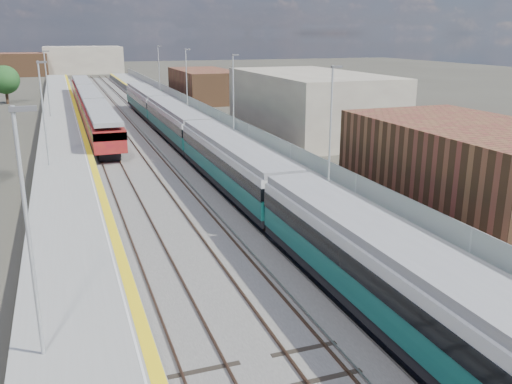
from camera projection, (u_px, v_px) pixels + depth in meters
ground at (153, 134)px, 57.92m from camera, size 320.00×320.00×0.00m
ballast_bed at (128, 131)px, 59.44m from camera, size 10.50×155.00×0.06m
tracks at (132, 128)px, 61.13m from camera, size 8.96×160.00×0.17m
platform_right at (195, 123)px, 61.74m from camera, size 4.70×155.00×8.52m
platform_left at (62, 130)px, 57.08m from camera, size 4.30×155.00×8.52m
buildings at (12, 32)px, 129.00m from camera, size 72.00×185.50×40.00m
green_train at (199, 138)px, 44.53m from camera, size 2.69×74.99×2.96m
red_train at (90, 103)px, 67.97m from camera, size 2.69×54.58×3.39m
tree_c at (5, 80)px, 81.61m from camera, size 4.26×4.26×5.78m
tree_d at (311, 88)px, 72.87m from camera, size 3.94×3.94×5.34m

